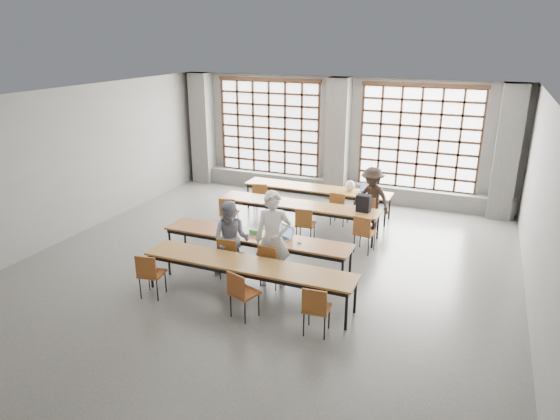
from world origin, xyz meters
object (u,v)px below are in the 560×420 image
Objects in this scene: backpack at (364,203)px; chair_back_mid at (338,205)px; desk_row_b at (298,206)px; chair_near_left at (150,271)px; chair_mid_right at (364,230)px; mouse at (299,242)px; desk_row_c at (256,239)px; chair_front_right at (270,261)px; phone at (262,238)px; chair_mid_centre at (305,222)px; chair_near_right at (316,306)px; laptop_back at (367,190)px; chair_back_left at (261,195)px; chair_front_left at (229,254)px; student_male at (273,239)px; chair_mid_left at (228,211)px; student_female at (231,240)px; chair_near_mid at (241,290)px; chair_back_right at (369,209)px; student_back at (372,198)px; laptop_front at (284,235)px; green_box at (255,232)px; red_pouch at (152,271)px; desk_row_a at (317,190)px.

chair_back_mid is at bearing 142.47° from backpack.
desk_row_b is 4.55× the size of chair_near_left.
chair_mid_right is at bearing -19.37° from desk_row_b.
desk_row_c is at bearing 178.79° from mouse.
chair_front_right is at bearing -120.55° from mouse.
chair_mid_centre is at bearing 80.18° from phone.
mouse is at bearing 117.83° from chair_near_right.
chair_back_left is at bearing -164.86° from laptop_back.
chair_mid_centre is 2.38m from chair_front_left.
chair_back_mid is 3.71m from chair_front_right.
student_male is (1.91, -3.57, 0.41)m from chair_back_left.
chair_front_left is 6.77× the size of phone.
chair_back_mid is 1.19m from backpack.
chair_mid_left is 2.46m from student_female.
chair_mid_left is at bearing 146.28° from mouse.
chair_mid_left is at bearing -97.78° from chair_back_left.
chair_near_left is (-2.13, -4.94, 0.00)m from chair_back_mid.
student_male is 4.71× the size of backpack.
chair_near_mid is 2.20× the size of backpack.
chair_near_right is at bearing -45.44° from chair_mid_left.
student_male is (2.11, -2.12, 0.41)m from chair_mid_left.
desk_row_c is 40.82× the size of mouse.
chair_back_right is 1.00× the size of chair_mid_right.
chair_mid_centre reaches higher than mouse.
student_female is at bearing 54.65° from chair_near_left.
laptop_front is (-1.09, -3.10, 0.01)m from student_back.
chair_back_mid is 5.38m from chair_near_left.
student_back is at bearing 82.46° from chair_back_right.
laptop_front reaches higher than desk_row_c.
chair_front_right is at bearing -113.77° from student_male.
student_female is 1.34m from mouse.
student_back reaches higher than laptop_front.
student_back is at bearing 78.05° from chair_near_mid.
phone is at bearing 127.84° from chair_front_right.
student_male is 14.50× the size of phone.
chair_mid_centre is 3.52× the size of green_box.
laptop_back reaches higher than chair_back_right.
chair_near_left is at bearing -140.24° from mouse.
chair_back_left is 0.56× the size of student_back.
backpack reaches higher than chair_mid_left.
chair_mid_left is at bearing 118.45° from chair_front_left.
chair_back_left is 4.86m from red_pouch.
chair_front_left reaches higher than desk_row_a.
desk_row_a is at bearing 24.43° from chair_back_left.
laptop_front is 0.45m from phone.
chair_back_mid is at bearing 66.21° from red_pouch.
laptop_back is at bearing 59.85° from student_male.
chair_near_mid is 1.65m from student_female.
chair_back_right is 3.52× the size of green_box.
chair_mid_right and chair_front_right have the same top height.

